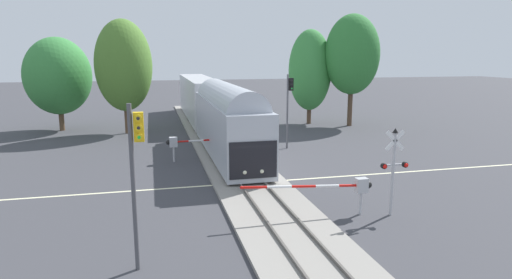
# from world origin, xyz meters

# --- Properties ---
(ground_plane) EXTENTS (220.00, 220.00, 0.00)m
(ground_plane) POSITION_xyz_m (0.00, 0.00, 0.00)
(ground_plane) COLOR #3D3D42
(road_centre_stripe) EXTENTS (44.00, 0.20, 0.01)m
(road_centre_stripe) POSITION_xyz_m (0.00, 0.00, 0.00)
(road_centre_stripe) COLOR beige
(road_centre_stripe) RESTS_ON ground
(railway_track) EXTENTS (4.40, 80.00, 0.32)m
(railway_track) POSITION_xyz_m (0.00, 0.00, 0.10)
(railway_track) COLOR gray
(railway_track) RESTS_ON ground
(commuter_train) EXTENTS (3.04, 38.18, 5.16)m
(commuter_train) POSITION_xyz_m (0.00, 16.47, 2.79)
(commuter_train) COLOR #B2B7C1
(commuter_train) RESTS_ON railway_track
(crossing_gate_near) EXTENTS (6.42, 0.40, 1.83)m
(crossing_gate_near) POSITION_xyz_m (3.28, -6.35, 1.43)
(crossing_gate_near) COLOR #B7B7BC
(crossing_gate_near) RESTS_ON ground
(crossing_signal_mast) EXTENTS (1.36, 0.44, 4.22)m
(crossing_signal_mast) POSITION_xyz_m (5.43, -6.81, 2.57)
(crossing_signal_mast) COLOR #B2B2B7
(crossing_signal_mast) RESTS_ON ground
(crossing_gate_far) EXTENTS (5.96, 0.40, 1.80)m
(crossing_gate_far) POSITION_xyz_m (-3.39, 6.35, 1.40)
(crossing_gate_far) COLOR #B7B7BC
(crossing_gate_far) RESTS_ON ground
(traffic_signal_near_left) EXTENTS (0.53, 0.38, 5.95)m
(traffic_signal_near_left) POSITION_xyz_m (-6.07, -9.53, 3.98)
(traffic_signal_near_left) COLOR #4C4C51
(traffic_signal_near_left) RESTS_ON ground
(traffic_signal_far_side) EXTENTS (0.53, 0.38, 6.02)m
(traffic_signal_far_side) POSITION_xyz_m (5.33, 8.86, 4.02)
(traffic_signal_far_side) COLOR #4C4C51
(traffic_signal_far_side) RESTS_ON ground
(pine_left_background) EXTENTS (6.44, 6.44, 9.28)m
(pine_left_background) POSITION_xyz_m (-14.35, 22.44, 5.46)
(pine_left_background) COLOR brown
(pine_left_background) RESTS_ON ground
(maple_right_background) EXTENTS (5.72, 5.72, 11.75)m
(maple_right_background) POSITION_xyz_m (15.29, 18.41, 7.55)
(maple_right_background) COLOR #4C3828
(maple_right_background) RESTS_ON ground
(oak_behind_train) EXTENTS (5.34, 5.34, 10.87)m
(oak_behind_train) POSITION_xyz_m (-7.86, 19.16, 6.53)
(oak_behind_train) COLOR brown
(oak_behind_train) RESTS_ON ground
(oak_far_right) EXTENTS (4.66, 4.66, 10.26)m
(oak_far_right) POSITION_xyz_m (11.52, 20.75, 5.89)
(oak_far_right) COLOR #4C3828
(oak_far_right) RESTS_ON ground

